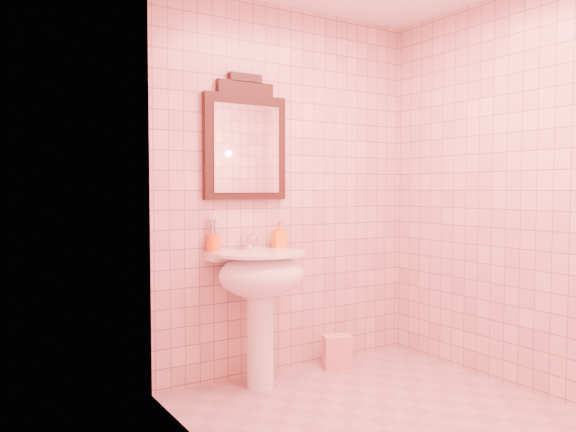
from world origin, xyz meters
TOP-DOWN VIEW (x-y plane):
  - floor at (0.00, 0.00)m, footprint 2.20×2.20m
  - back_wall at (0.00, 1.10)m, footprint 2.00×0.02m
  - pedestal_sink at (-0.37, 0.87)m, footprint 0.58×0.58m
  - faucet at (-0.37, 1.01)m, footprint 0.04×0.16m
  - mirror at (-0.37, 1.07)m, footprint 0.58×0.06m
  - toothbrush_cup at (-0.61, 1.05)m, footprint 0.09×0.09m
  - soap_dispenser at (-0.14, 1.02)m, footprint 0.09×0.09m
  - towel at (0.28, 0.93)m, footprint 0.22×0.19m

SIDE VIEW (x-z plane):
  - floor at x=0.00m, z-range 0.00..0.00m
  - towel at x=0.28m, z-range 0.00..0.23m
  - pedestal_sink at x=-0.37m, z-range 0.23..1.09m
  - faucet at x=-0.37m, z-range 0.87..0.97m
  - toothbrush_cup at x=-0.61m, z-range 0.82..1.02m
  - soap_dispenser at x=-0.14m, z-range 0.86..1.04m
  - back_wall at x=0.00m, z-range 0.00..2.50m
  - mirror at x=-0.37m, z-range 1.16..1.97m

